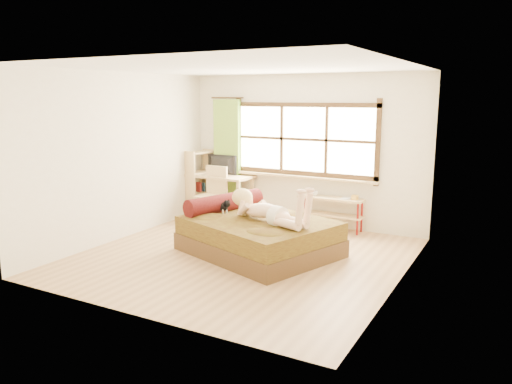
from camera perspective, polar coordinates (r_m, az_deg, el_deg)
The scene contains 18 objects.
floor at distance 7.35m, azimuth -1.67°, elevation -7.44°, with size 4.50×4.50×0.00m, color #9E754C.
ceiling at distance 6.99m, azimuth -1.79°, elevation 14.08°, with size 4.50×4.50×0.00m, color white.
wall_back at distance 9.04m, azimuth 5.50°, elevation 4.75°, with size 4.50×4.50×0.00m, color silver.
wall_front at distance 5.25m, azimuth -14.20°, elevation -0.01°, with size 4.50×4.50×0.00m, color silver.
wall_left at distance 8.40m, azimuth -15.14°, elevation 3.95°, with size 4.50×4.50×0.00m, color silver.
wall_right at distance 6.23m, azimuth 16.45°, elevation 1.56°, with size 4.50×4.50×0.00m, color silver.
window at distance 9.00m, azimuth 5.44°, elevation 5.74°, with size 2.80×0.16×1.46m.
curtain at distance 9.67m, azimuth -3.30°, elevation 3.99°, with size 0.55×0.10×2.20m, color #4B8323.
bed at distance 7.49m, azimuth 0.09°, elevation -4.84°, with size 2.50×2.24×0.79m.
woman at distance 7.21m, azimuth 1.23°, elevation -0.98°, with size 1.45×0.41×0.62m, color #E0B290, non-canonical shape.
kitten at distance 7.80m, azimuth -3.96°, elevation -1.48°, with size 0.31×0.12×0.25m, color black, non-canonical shape.
desk at distance 9.63m, azimuth -4.26°, elevation 1.33°, with size 1.35×0.67×0.82m.
monitor at distance 9.62m, azimuth -4.12°, elevation 3.12°, with size 0.65×0.09×0.38m, color black.
chair at distance 9.30m, azimuth -4.89°, elevation 0.11°, with size 0.48×0.48×1.03m.
pipe_shelf at distance 8.81m, azimuth 8.58°, elevation -1.59°, with size 1.16×0.30×0.66m.
cup at distance 8.87m, azimuth 6.72°, elevation -0.13°, with size 0.11×0.11×0.09m, color gray.
book at distance 8.71m, azimuth 9.77°, elevation -0.67°, with size 0.15×0.21×0.02m, color gray.
bookshelf at distance 9.88m, azimuth -6.47°, elevation 1.12°, with size 0.42×0.60×1.27m.
Camera 1 is at (3.52, -6.02, 2.32)m, focal length 35.00 mm.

